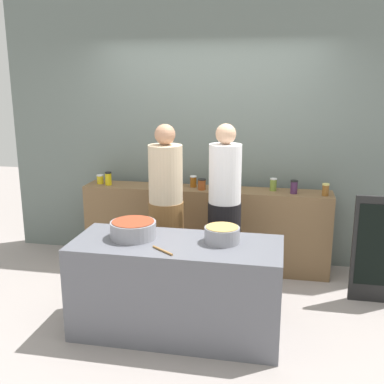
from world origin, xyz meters
TOP-DOWN VIEW (x-y plane):
  - ground at (0.00, 0.00)m, footprint 12.00×12.00m
  - storefront_wall at (0.00, 1.45)m, footprint 4.80×0.12m
  - display_shelf at (0.00, 1.10)m, footprint 2.70×0.36m
  - prep_table at (0.00, -0.30)m, footprint 1.70×0.70m
  - preserve_jar_0 at (-1.21, 1.10)m, footprint 0.08×0.08m
  - preserve_jar_1 at (-1.09, 1.05)m, footprint 0.08×0.08m
  - preserve_jar_2 at (-0.32, 1.17)m, footprint 0.08×0.08m
  - preserve_jar_3 at (-0.14, 1.14)m, footprint 0.07×0.07m
  - preserve_jar_4 at (-0.03, 1.04)m, footprint 0.09×0.09m
  - preserve_jar_5 at (0.19, 1.10)m, footprint 0.07×0.07m
  - preserve_jar_6 at (0.32, 1.14)m, footprint 0.07×0.07m
  - preserve_jar_7 at (0.72, 1.14)m, footprint 0.07×0.07m
  - preserve_jar_8 at (0.94, 1.06)m, footprint 0.08×0.08m
  - preserve_jar_9 at (1.25, 1.03)m, footprint 0.07×0.07m
  - cooking_pot_left at (-0.38, -0.26)m, footprint 0.38×0.38m
  - cooking_pot_center at (0.36, -0.22)m, footprint 0.28×0.28m
  - wooden_spoon at (-0.06, -0.52)m, footprint 0.20×0.16m
  - cook_with_tongs at (-0.28, 0.48)m, footprint 0.34×0.34m
  - cook_in_cap at (0.28, 0.53)m, footprint 0.32×0.32m
  - chalkboard_sign at (1.74, 0.58)m, footprint 0.50×0.05m

SIDE VIEW (x-z plane):
  - ground at x=0.00m, z-range 0.00..0.00m
  - prep_table at x=0.00m, z-range 0.00..0.79m
  - display_shelf at x=0.00m, z-range 0.00..0.90m
  - chalkboard_sign at x=1.74m, z-range 0.01..1.04m
  - cook_with_tongs at x=-0.28m, z-range -0.08..1.58m
  - cook_in_cap at x=0.28m, z-range -0.07..1.60m
  - wooden_spoon at x=-0.06m, z-range 0.79..0.81m
  - cooking_pot_center at x=0.36m, z-range 0.79..0.92m
  - cooking_pot_left at x=-0.38m, z-range 0.79..0.93m
  - preserve_jar_0 at x=-1.21m, z-range 0.91..1.01m
  - preserve_jar_2 at x=-0.32m, z-range 0.91..1.02m
  - preserve_jar_4 at x=-0.03m, z-range 0.91..1.02m
  - preserve_jar_6 at x=0.32m, z-range 0.91..1.03m
  - preserve_jar_3 at x=-0.14m, z-range 0.91..1.03m
  - preserve_jar_9 at x=1.25m, z-range 0.91..1.03m
  - preserve_jar_5 at x=0.19m, z-range 0.91..1.03m
  - preserve_jar_7 at x=0.72m, z-range 0.91..1.04m
  - preserve_jar_8 at x=0.94m, z-range 0.91..1.05m
  - preserve_jar_1 at x=-1.09m, z-range 0.91..1.05m
  - storefront_wall at x=0.00m, z-range 0.00..3.00m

